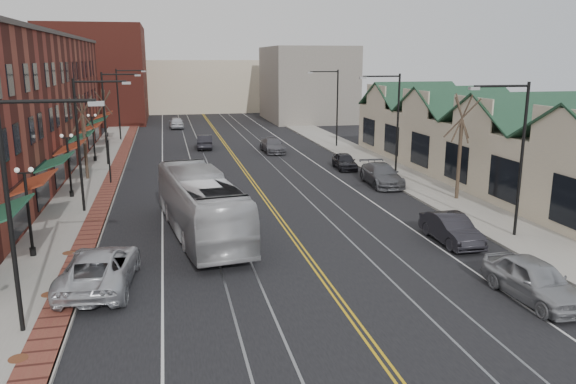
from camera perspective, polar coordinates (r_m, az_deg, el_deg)
name	(u,v)px	position (r m, az deg, el deg)	size (l,w,h in m)	color
ground	(342,304)	(22.29, 5.47, -11.25)	(160.00, 160.00, 0.00)	black
sidewalk_left	(84,197)	(40.71, -19.97, -0.47)	(4.00, 120.00, 0.15)	gray
sidewalk_right	(412,181)	(44.29, 12.45, 1.10)	(4.00, 120.00, 0.15)	gray
building_right	(484,150)	(46.70, 19.31, 4.07)	(8.00, 36.00, 4.60)	beige
backdrop_left	(97,74)	(89.80, -18.87, 11.26)	(14.00, 18.00, 14.00)	maroon
backdrop_mid	(199,86)	(104.55, -8.98, 10.63)	(22.00, 14.00, 9.00)	beige
backdrop_right	(307,84)	(86.99, 1.93, 10.91)	(12.00, 16.00, 11.00)	slate
streetlight_l_0	(22,192)	(20.27, -25.44, -0.02)	(3.33, 0.25, 8.00)	black
streetlight_l_1	(85,132)	(35.81, -19.89, 5.80)	(3.33, 0.25, 8.00)	black
streetlight_l_2	(109,109)	(51.64, -17.69, 8.06)	(3.33, 0.25, 8.00)	black
streetlight_l_3	(122,97)	(67.55, -16.51, 9.26)	(3.33, 0.25, 8.00)	black
streetlight_r_0	(515,144)	(30.95, 22.08, 4.53)	(3.33, 0.25, 8.00)	black
streetlight_r_1	(393,114)	(44.96, 10.59, 7.76)	(3.33, 0.25, 8.00)	black
streetlight_r_2	(333,100)	(59.98, 4.62, 9.30)	(3.33, 0.25, 8.00)	black
lamppost_l_1	(29,214)	(28.88, -24.84, -2.04)	(0.84, 0.28, 4.27)	black
lamppost_l_2	(69,167)	(40.40, -21.34, 2.40)	(0.84, 0.28, 4.27)	black
lamppost_l_3	(94,138)	(54.10, -19.15, 5.16)	(0.84, 0.28, 4.27)	black
tree_left_near	(84,136)	(46.03, -20.00, 5.41)	(1.78, 1.37, 6.48)	#382B21
tree_left_far	(105,118)	(61.85, -18.12, 7.19)	(1.66, 1.28, 6.02)	#382B21
tree_right_mid	(460,145)	(38.61, 17.09, 4.59)	(1.90, 1.46, 6.93)	#382B21
manhole_near	(18,358)	(20.11, -25.73, -14.99)	(0.60, 0.60, 0.02)	#592D19
manhole_mid	(49,294)	(24.53, -23.12, -9.55)	(0.60, 0.60, 0.02)	#592D19
manhole_far	(69,253)	(29.14, -21.37, -5.78)	(0.60, 0.60, 0.02)	#592D19
traffic_signal	(109,154)	(44.01, -17.75, 3.71)	(0.18, 0.15, 3.80)	black
transit_bus	(201,205)	(30.22, -8.84, -1.28)	(2.85, 12.17, 3.39)	silver
parked_suv	(100,268)	(24.67, -18.59, -7.35)	(2.75, 5.96, 1.66)	silver
parked_car_a	(534,280)	(24.25, 23.75, -8.18)	(1.94, 4.83, 1.65)	#9A9CA1
parked_car_b	(451,229)	(30.09, 16.25, -3.62)	(1.57, 4.50, 1.48)	#232227
parked_car_c	(382,175)	(42.60, 9.49, 1.74)	(2.22, 5.47, 1.59)	#585A5F
parked_car_d	(345,161)	(48.47, 5.78, 3.13)	(1.62, 4.02, 1.37)	black
distant_car_left	(205,142)	(60.02, -8.45, 5.08)	(1.55, 4.45, 1.47)	black
distant_car_right	(273,146)	(56.90, -1.57, 4.74)	(1.97, 4.86, 1.41)	#595960
distant_car_far	(176,123)	(78.31, -11.27, 6.93)	(1.85, 4.59, 1.56)	silver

